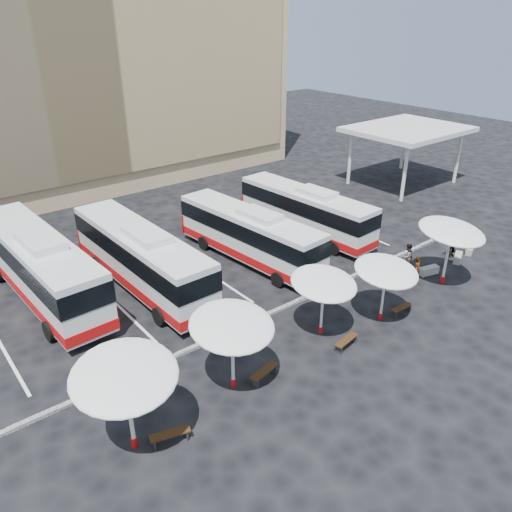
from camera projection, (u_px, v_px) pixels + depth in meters
ground at (277, 318)px, 26.30m from camera, size 120.00×120.00×0.00m
sandstone_building at (38, 35)px, 42.97m from camera, size 42.00×18.25×29.60m
service_canopy at (408, 131)px, 44.56m from camera, size 10.00×8.00×5.20m
curb_divider at (271, 313)px, 26.62m from camera, size 34.00×0.25×0.15m
bay_lines at (195, 264)px, 31.89m from camera, size 24.15×12.00×0.01m
bus_0 at (39, 264)px, 27.32m from camera, size 3.41×12.96×4.08m
bus_1 at (141, 256)px, 28.42m from camera, size 3.06×12.30×3.89m
bus_2 at (249, 234)px, 31.66m from camera, size 3.34×11.45×3.58m
bus_3 at (305, 210)px, 35.46m from camera, size 3.10×11.30×3.55m
sunshade_0 at (124, 376)px, 17.12m from camera, size 4.52×4.56×3.93m
sunshade_1 at (232, 326)px, 20.17m from camera, size 3.68×3.72×3.69m
sunshade_2 at (324, 283)px, 23.83m from camera, size 3.48×3.52×3.38m
sunshade_3 at (386, 271)px, 24.95m from camera, size 3.36×3.40×3.37m
sunshade_4 at (452, 232)px, 28.20m from camera, size 4.54×4.57×3.92m
wood_bench_0 at (170, 435)px, 18.63m from camera, size 1.59×0.83×0.47m
wood_bench_1 at (264, 373)px, 21.82m from camera, size 1.61×0.72×0.48m
wood_bench_2 at (346, 341)px, 23.90m from camera, size 1.55×0.63×0.46m
wood_bench_3 at (401, 309)px, 26.55m from camera, size 1.42×0.47×0.43m
conc_bench_0 at (405, 280)px, 29.61m from camera, size 1.17×0.41×0.44m
conc_bench_1 at (429, 271)px, 30.58m from camera, size 1.36×0.74×0.48m
conc_bench_2 at (458, 258)px, 32.17m from camera, size 1.31×0.90×0.47m
conc_bench_3 at (470, 250)px, 33.27m from camera, size 1.23×0.78×0.44m
passenger_0 at (417, 270)px, 29.34m from camera, size 0.72×0.74×1.72m
passenger_1 at (407, 256)px, 31.01m from camera, size 0.90×0.76×1.66m
passenger_2 at (452, 244)px, 32.50m from camera, size 1.12×0.82×1.76m
passenger_3 at (455, 241)px, 33.18m from camera, size 1.19×0.93×1.62m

